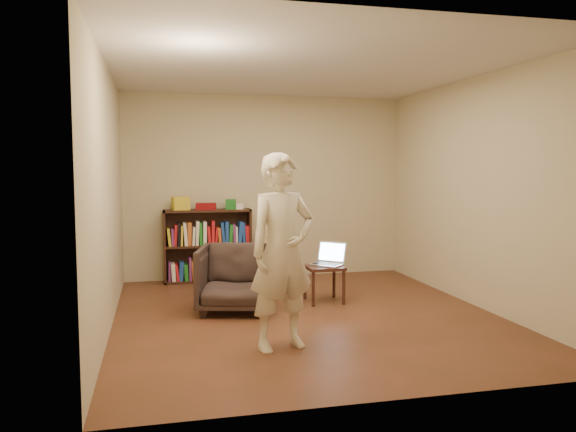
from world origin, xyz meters
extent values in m
plane|color=#482C17|center=(0.00, 0.00, 0.00)|extent=(4.50, 4.50, 0.00)
plane|color=silver|center=(0.00, 0.00, 2.60)|extent=(4.50, 4.50, 0.00)
plane|color=#BCB18E|center=(0.00, 2.25, 1.30)|extent=(4.00, 0.00, 4.00)
plane|color=#BCB18E|center=(-2.00, 0.00, 1.30)|extent=(0.00, 4.50, 4.50)
plane|color=#BCB18E|center=(2.00, 0.00, 1.30)|extent=(0.00, 4.50, 4.50)
cube|color=black|center=(-1.44, 2.08, 0.50)|extent=(0.03, 0.30, 1.00)
cube|color=black|center=(-0.27, 2.08, 0.50)|extent=(0.03, 0.30, 1.00)
cube|color=black|center=(-0.86, 2.22, 0.50)|extent=(1.20, 0.02, 1.00)
cube|color=black|center=(-0.86, 2.08, 0.01)|extent=(1.20, 0.30, 0.03)
cube|color=black|center=(-0.86, 2.08, 0.50)|extent=(1.14, 0.30, 0.03)
cube|color=black|center=(-0.86, 2.08, 0.98)|extent=(1.20, 0.30, 0.03)
cube|color=gold|center=(-1.22, 2.09, 1.09)|extent=(0.25, 0.20, 0.18)
cube|color=maroon|center=(-0.87, 2.09, 1.04)|extent=(0.30, 0.24, 0.09)
cube|color=#1E7323|center=(-0.53, 2.07, 1.07)|extent=(0.16, 0.16, 0.14)
cube|color=white|center=(-0.42, 2.06, 1.04)|extent=(0.11, 0.11, 0.08)
cube|color=tan|center=(0.04, 2.03, 0.55)|extent=(0.40, 0.40, 0.04)
cylinder|color=tan|center=(-0.12, 1.87, 0.27)|extent=(0.04, 0.04, 0.53)
cylinder|color=tan|center=(0.20, 1.87, 0.27)|extent=(0.04, 0.04, 0.53)
cylinder|color=tan|center=(-0.12, 2.19, 0.27)|extent=(0.04, 0.04, 0.53)
cylinder|color=tan|center=(0.20, 2.19, 0.27)|extent=(0.04, 0.04, 0.53)
imported|color=#332822|center=(-0.72, 0.37, 0.36)|extent=(0.95, 0.97, 0.73)
cube|color=black|center=(0.36, 0.55, 0.41)|extent=(0.42, 0.42, 0.04)
cylinder|color=black|center=(0.18, 0.37, 0.20)|extent=(0.04, 0.04, 0.39)
cylinder|color=black|center=(0.55, 0.37, 0.20)|extent=(0.04, 0.04, 0.39)
cylinder|color=black|center=(0.18, 0.73, 0.20)|extent=(0.04, 0.04, 0.39)
cylinder|color=black|center=(0.55, 0.73, 0.20)|extent=(0.04, 0.04, 0.39)
cube|color=silver|center=(0.39, 0.55, 0.44)|extent=(0.43, 0.43, 0.02)
cube|color=black|center=(0.39, 0.55, 0.45)|extent=(0.32, 0.31, 0.00)
cube|color=silver|center=(0.50, 0.67, 0.57)|extent=(0.31, 0.30, 0.25)
cube|color=#B6DCFF|center=(0.50, 0.67, 0.57)|extent=(0.27, 0.26, 0.20)
imported|color=beige|center=(-0.49, -0.99, 0.85)|extent=(0.72, 0.58, 1.71)
camera|label=1|loc=(-1.54, -5.68, 1.59)|focal=35.00mm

